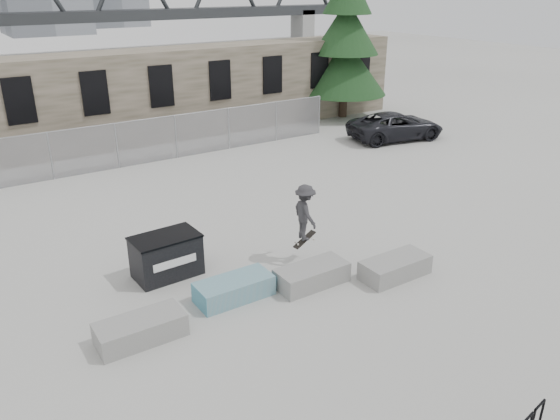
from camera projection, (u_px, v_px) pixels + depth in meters
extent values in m
plane|color=#B0B0AB|center=(270.00, 292.00, 14.43)|extent=(120.00, 120.00, 0.00)
cube|color=brown|center=(89.00, 102.00, 26.10)|extent=(36.00, 2.50, 4.50)
cube|color=black|center=(19.00, 101.00, 23.26)|extent=(1.20, 0.12, 2.00)
cube|color=black|center=(95.00, 93.00, 24.87)|extent=(1.20, 0.12, 2.00)
cube|color=black|center=(161.00, 86.00, 26.48)|extent=(1.20, 0.12, 2.00)
cube|color=black|center=(220.00, 80.00, 28.10)|extent=(1.20, 0.12, 2.00)
cube|color=black|center=(272.00, 75.00, 29.71)|extent=(1.20, 0.12, 2.00)
cube|color=black|center=(319.00, 70.00, 31.32)|extent=(1.20, 0.12, 2.00)
cube|color=black|center=(362.00, 66.00, 32.94)|extent=(1.20, 0.12, 2.00)
cylinder|color=gray|center=(51.00, 156.00, 22.30)|extent=(0.06, 0.06, 2.00)
cylinder|color=gray|center=(117.00, 146.00, 23.69)|extent=(0.06, 0.06, 2.00)
cylinder|color=gray|center=(176.00, 137.00, 25.08)|extent=(0.06, 0.06, 2.00)
cylinder|color=gray|center=(229.00, 129.00, 26.46)|extent=(0.06, 0.06, 2.00)
cylinder|color=gray|center=(276.00, 121.00, 27.85)|extent=(0.06, 0.06, 2.00)
cylinder|color=gray|center=(319.00, 115.00, 29.24)|extent=(0.06, 0.06, 2.00)
cube|color=#99999E|center=(117.00, 146.00, 23.69)|extent=(22.00, 0.02, 2.00)
cylinder|color=gray|center=(114.00, 123.00, 23.30)|extent=(22.00, 0.04, 0.04)
cube|color=gray|center=(141.00, 329.00, 12.44)|extent=(2.00, 0.90, 0.55)
cube|color=#2D471E|center=(140.00, 322.00, 12.35)|extent=(1.76, 0.66, 0.10)
cube|color=teal|center=(234.00, 289.00, 14.08)|extent=(2.00, 0.90, 0.55)
cube|color=#2D471E|center=(234.00, 282.00, 13.99)|extent=(1.76, 0.66, 0.10)
cube|color=gray|center=(312.00, 275.00, 14.73)|extent=(2.00, 0.90, 0.55)
cube|color=#2D471E|center=(312.00, 268.00, 14.65)|extent=(1.76, 0.66, 0.10)
cube|color=gray|center=(395.00, 267.00, 15.13)|extent=(2.00, 0.90, 0.55)
cube|color=#2D471E|center=(396.00, 261.00, 15.05)|extent=(1.76, 0.66, 0.10)
cube|color=black|center=(166.00, 257.00, 15.07)|extent=(1.83, 1.14, 1.16)
cube|color=black|center=(165.00, 237.00, 14.84)|extent=(1.87, 1.19, 0.05)
cube|color=white|center=(175.00, 263.00, 14.64)|extent=(1.25, 0.07, 0.22)
cylinder|color=#38281E|center=(343.00, 96.00, 32.76)|extent=(0.50, 0.50, 2.45)
cone|color=black|center=(345.00, 66.00, 32.07)|extent=(4.99, 4.99, 3.20)
cone|color=black|center=(346.00, 27.00, 31.22)|extent=(3.84, 3.84, 3.00)
cube|color=#2D3033|center=(82.00, 17.00, 60.38)|extent=(70.00, 3.00, 1.20)
cube|color=gray|center=(303.00, 25.00, 76.28)|extent=(2.00, 3.00, 4.00)
imported|color=black|center=(396.00, 126.00, 28.21)|extent=(5.39, 3.25, 1.40)
imported|color=#2E2E31|center=(305.00, 212.00, 15.52)|extent=(0.76, 1.14, 1.65)
cube|color=black|center=(305.00, 240.00, 15.85)|extent=(0.77, 0.30, 0.34)
cylinder|color=beige|center=(298.00, 244.00, 15.67)|extent=(0.06, 0.03, 0.06)
cylinder|color=beige|center=(295.00, 243.00, 15.78)|extent=(0.06, 0.03, 0.06)
cylinder|color=beige|center=(314.00, 240.00, 15.95)|extent=(0.06, 0.03, 0.06)
cylinder|color=beige|center=(311.00, 238.00, 16.06)|extent=(0.06, 0.03, 0.06)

